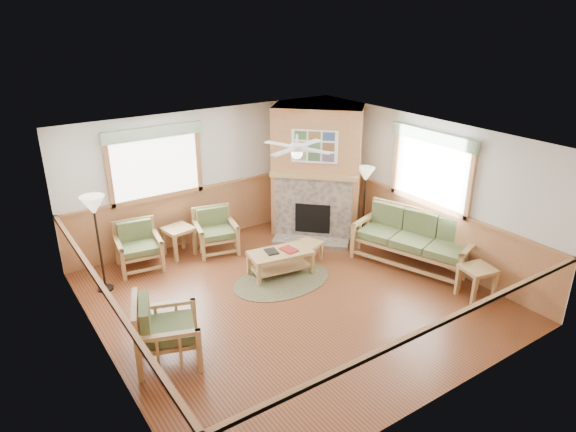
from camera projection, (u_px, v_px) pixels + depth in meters
floor at (292, 297)px, 8.64m from camera, size 6.00×6.00×0.01m
ceiling at (292, 140)px, 7.61m from camera, size 6.00×6.00×0.01m
wall_back at (208, 176)px, 10.42m from camera, size 6.00×0.02×2.70m
wall_front at (441, 309)px, 5.82m from camera, size 6.00×0.02×2.70m
wall_left at (99, 275)px, 6.57m from camera, size 0.02×6.00×2.70m
wall_right at (423, 189)px, 9.68m from camera, size 0.02×6.00×2.70m
wainscot at (292, 268)px, 8.43m from camera, size 6.00×6.00×1.10m
fireplace at (317, 170)px, 10.76m from camera, size 3.11×3.11×2.70m
window_back at (151, 125)px, 9.38m from camera, size 1.90×0.16×1.50m
window_right at (436, 129)px, 9.06m from camera, size 0.16×1.90×1.50m
ceiling_fan at (297, 136)px, 8.01m from camera, size 1.59×1.59×0.36m
sofa at (413, 241)px, 9.54m from camera, size 2.34×1.55×1.00m
armchair_back_left at (139, 247)px, 9.45m from camera, size 0.87×0.87×0.86m
armchair_back_right at (216, 232)px, 10.11m from camera, size 0.90×0.90×0.85m
armchair_left at (167, 329)px, 6.97m from camera, size 1.08×1.08×0.95m
coffee_table at (281, 263)px, 9.31m from camera, size 1.21×0.73×0.45m
end_table_chairs at (179, 241)px, 10.01m from camera, size 0.60×0.58×0.58m
end_table_sofa at (476, 282)px, 8.53m from camera, size 0.59×0.58×0.56m
footstool at (309, 251)px, 9.84m from camera, size 0.55×0.55×0.37m
braided_rug at (282, 280)px, 9.15m from camera, size 2.16×2.16×0.01m
floor_lamp_left at (99, 244)px, 8.55m from camera, size 0.46×0.46×1.72m
floor_lamp_right at (364, 204)px, 10.50m from camera, size 0.43×0.43×1.58m
book_red at (289, 249)px, 9.25m from camera, size 0.25×0.32×0.03m
book_dark at (271, 251)px, 9.19m from camera, size 0.25×0.30×0.03m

